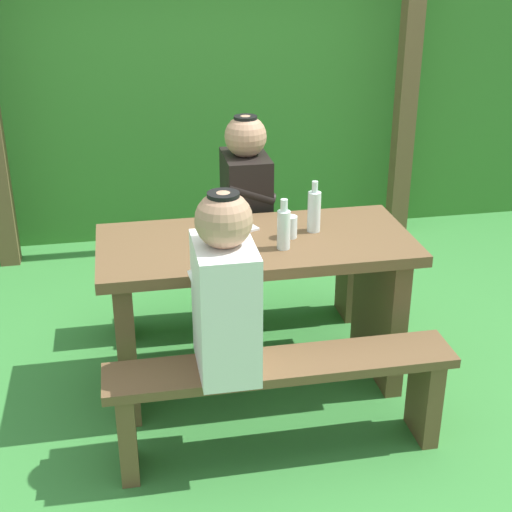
{
  "coord_description": "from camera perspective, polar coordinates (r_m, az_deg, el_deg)",
  "views": [
    {
      "loc": [
        -0.56,
        -2.95,
        2.01
      ],
      "look_at": [
        0.0,
        0.0,
        0.65
      ],
      "focal_mm": 51.62,
      "sensor_mm": 36.0,
      "label": 1
    }
  ],
  "objects": [
    {
      "name": "pergola_post_right",
      "position": [
        5.05,
        11.55,
        11.78
      ],
      "size": [
        0.12,
        0.12,
        1.91
      ],
      "primitive_type": "cube",
      "color": "brown",
      "rests_on": "ground_plane"
    },
    {
      "name": "bottle_left",
      "position": [
        3.14,
        2.16,
        2.19
      ],
      "size": [
        0.06,
        0.06,
        0.22
      ],
      "color": "silver",
      "rests_on": "picnic_table"
    },
    {
      "name": "bench_far",
      "position": [
        3.93,
        -1.49,
        -1.26
      ],
      "size": [
        1.4,
        0.24,
        0.44
      ],
      "color": "brown",
      "rests_on": "ground_plane"
    },
    {
      "name": "picnic_table",
      "position": [
        3.36,
        0.0,
        -2.39
      ],
      "size": [
        1.4,
        0.64,
        0.73
      ],
      "color": "brown",
      "rests_on": "ground_plane"
    },
    {
      "name": "hedge_backdrop",
      "position": [
        5.26,
        -4.62,
        14.42
      ],
      "size": [
        6.4,
        0.65,
        2.23
      ],
      "primitive_type": "cube",
      "color": "#38792D",
      "rests_on": "ground_plane"
    },
    {
      "name": "person_black_coat",
      "position": [
        3.76,
        -0.78,
        5.07
      ],
      "size": [
        0.25,
        0.35,
        0.72
      ],
      "color": "black",
      "rests_on": "bench_far"
    },
    {
      "name": "bottle_right",
      "position": [
        3.33,
        4.52,
        3.54
      ],
      "size": [
        0.06,
        0.06,
        0.24
      ],
      "color": "silver",
      "rests_on": "picnic_table"
    },
    {
      "name": "ground_plane",
      "position": [
        3.61,
        0.0,
        -9.48
      ],
      "size": [
        12.0,
        12.0,
        0.0
      ],
      "primitive_type": "plane",
      "color": "#388439"
    },
    {
      "name": "person_white_shirt",
      "position": [
        2.73,
        -2.42,
        -2.7
      ],
      "size": [
        0.25,
        0.35,
        0.72
      ],
      "color": "white",
      "rests_on": "bench_near"
    },
    {
      "name": "drinking_glass",
      "position": [
        3.27,
        2.67,
        2.26
      ],
      "size": [
        0.06,
        0.06,
        0.1
      ],
      "primitive_type": "cylinder",
      "color": "silver",
      "rests_on": "picnic_table"
    },
    {
      "name": "cell_phone",
      "position": [
        3.4,
        -0.85,
        2.36
      ],
      "size": [
        0.12,
        0.16,
        0.01
      ],
      "primitive_type": "cube",
      "rotation": [
        0.0,
        0.0,
        0.4
      ],
      "color": "silver",
      "rests_on": "picnic_table"
    },
    {
      "name": "bench_near",
      "position": [
        2.99,
        1.98,
        -10.16
      ],
      "size": [
        1.4,
        0.24,
        0.44
      ],
      "color": "brown",
      "rests_on": "ground_plane"
    }
  ]
}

